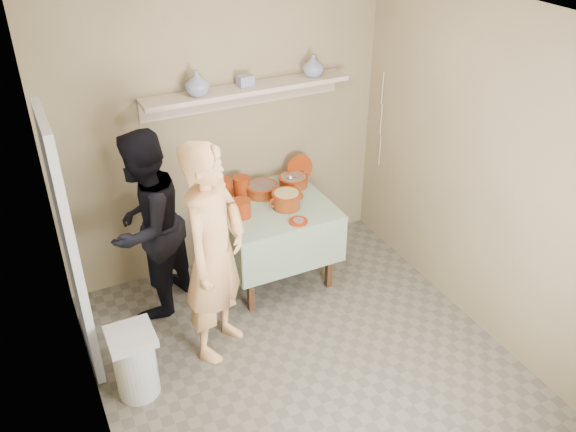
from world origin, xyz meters
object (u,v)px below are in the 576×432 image
person_cook (214,253)px  trash_bin (135,363)px  cazuela_rice (286,199)px  serving_table (272,215)px  person_helper (146,226)px

person_cook → trash_bin: 0.95m
person_cook → cazuela_rice: 1.02m
person_cook → serving_table: person_cook is taller
person_cook → serving_table: bearing=0.0°
person_helper → cazuela_rice: person_helper is taller
person_helper → cazuela_rice: (1.18, -0.14, 0.03)m
person_helper → cazuela_rice: 1.19m
person_cook → trash_bin: (-0.71, -0.20, -0.60)m
cazuela_rice → trash_bin: 1.83m
person_helper → trash_bin: size_ratio=2.91×
person_helper → serving_table: (1.10, -0.03, -0.17)m
person_helper → serving_table: 1.11m
cazuela_rice → person_helper: bearing=173.1°
person_cook → person_helper: 0.78m
cazuela_rice → person_cook: bearing=-146.8°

